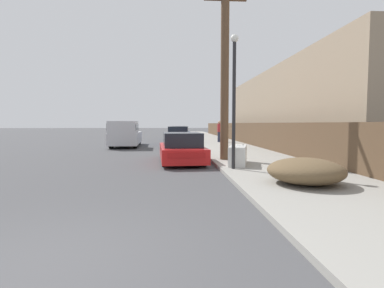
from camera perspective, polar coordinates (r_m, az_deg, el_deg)
ground_plane at (r=4.09m, az=-27.48°, el=-20.77°), size 220.00×220.00×0.00m
sidewalk_curb at (r=27.19m, az=4.32°, el=0.51°), size 4.20×63.00×0.12m
discarded_fridge at (r=11.47m, az=8.73°, el=-2.13°), size 1.03×1.73×0.74m
parked_sports_car_red at (r=12.94m, az=-2.03°, el=-0.93°), size 2.05×4.58×1.29m
car_parked_mid at (r=24.53m, az=-2.55°, el=1.56°), size 2.09×4.57×1.44m
car_parked_far at (r=32.67m, az=-2.40°, el=2.14°), size 2.13×4.77×1.40m
pickup_truck at (r=21.91m, az=-12.61°, el=1.84°), size 2.19×5.66×1.83m
utility_pole at (r=13.20m, az=6.26°, el=13.86°), size 1.80×0.35×7.52m
street_lamp at (r=10.40m, az=8.01°, el=9.89°), size 0.26×0.26×4.54m
brush_pile at (r=8.30m, az=20.82°, el=-4.80°), size 1.94×2.00×0.67m
wooden_fence at (r=26.51m, az=8.81°, el=2.25°), size 0.08×44.50×1.60m
building_right_house at (r=23.24m, az=20.70°, el=6.18°), size 6.00×22.87×5.39m
pedestrian at (r=25.29m, az=5.22°, el=2.46°), size 0.34×0.34×1.78m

